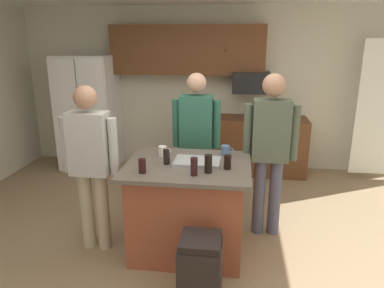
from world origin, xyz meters
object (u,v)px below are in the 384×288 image
serving_tray (197,162)px  person_host_foreground (270,145)px  kitchen_island (188,207)px  microwave_over_range (251,82)px  mug_ceramic_white (163,151)px  glass_short_whisky (142,166)px  person_elder_center (196,135)px  person_guest_left (91,159)px  glass_stout_tall (227,162)px  glass_pilsner (194,166)px  glass_dark_ale (208,164)px  tumbler_amber (167,157)px  trash_bin (200,271)px  refrigerator (89,113)px  mug_blue_stoneware (226,151)px

serving_tray → person_host_foreground: bearing=31.2°
kitchen_island → person_host_foreground: (0.81, 0.44, 0.56)m
microwave_over_range → serving_tray: microwave_over_range is taller
mug_ceramic_white → glass_short_whisky: (-0.08, -0.49, 0.01)m
person_elder_center → person_guest_left: bearing=-46.7°
microwave_over_range → glass_stout_tall: microwave_over_range is taller
person_guest_left → mug_ceramic_white: person_guest_left is taller
kitchen_island → serving_tray: serving_tray is taller
glass_pilsner → serving_tray: (-0.01, 0.29, -0.06)m
glass_dark_ale → person_elder_center: bearing=102.8°
person_guest_left → tumbler_amber: size_ratio=11.57×
microwave_over_range → glass_pilsner: bearing=-101.5°
kitchen_island → trash_bin: (0.21, -0.77, -0.17)m
person_guest_left → trash_bin: size_ratio=2.77×
trash_bin → refrigerator: bearing=125.8°
person_elder_center → mug_blue_stoneware: (0.37, -0.54, -0.01)m
refrigerator → serving_tray: size_ratio=4.19×
kitchen_island → mug_blue_stoneware: (0.35, 0.30, 0.52)m
microwave_over_range → person_elder_center: 1.73m
refrigerator → mug_blue_stoneware: 3.03m
refrigerator → person_elder_center: refrigerator is taller
person_guest_left → glass_short_whisky: person_guest_left is taller
person_host_foreground → person_elder_center: size_ratio=1.02×
refrigerator → glass_pilsner: refrigerator is taller
mug_blue_stoneware → refrigerator: bearing=139.9°
glass_stout_tall → refrigerator: bearing=135.2°
mug_blue_stoneware → glass_stout_tall: bearing=-85.0°
kitchen_island → refrigerator: bearing=131.1°
person_guest_left → serving_tray: bearing=0.0°
person_host_foreground → tumbler_amber: size_ratio=12.12×
trash_bin → glass_pilsner: bearing=103.3°
glass_pilsner → serving_tray: 0.30m
kitchen_island → person_elder_center: person_elder_center is taller
mug_ceramic_white → glass_stout_tall: size_ratio=0.97×
person_host_foreground → person_guest_left: person_host_foreground is taller
refrigerator → microwave_over_range: refrigerator is taller
kitchen_island → glass_short_whisky: bearing=-142.6°
tumbler_amber → trash_bin: tumbler_amber is taller
person_host_foreground → person_elder_center: 0.92m
person_elder_center → serving_tray: 0.84m
person_guest_left → glass_pilsner: (1.05, -0.20, 0.04)m
glass_dark_ale → glass_short_whisky: size_ratio=1.29×
mug_ceramic_white → person_elder_center: bearing=67.0°
glass_dark_ale → person_host_foreground: bearing=47.4°
refrigerator → person_guest_left: refrigerator is taller
microwave_over_range → glass_short_whisky: bearing=-110.8°
glass_short_whisky → person_elder_center: bearing=72.5°
microwave_over_range → glass_dark_ale: (-0.42, -2.57, -0.43)m
refrigerator → glass_pilsner: bearing=-50.9°
kitchen_island → mug_blue_stoneware: bearing=40.8°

